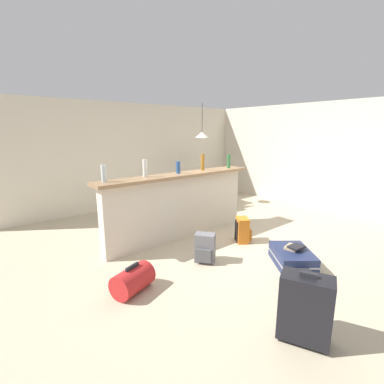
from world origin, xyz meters
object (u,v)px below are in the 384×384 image
Objects in this scene: dining_chair_near_partition at (216,188)px; backpack_orange at (243,230)px; bottle_clear at (104,173)px; book_stack at (294,247)px; duffel_bag_red at (133,280)px; pendant_lamp at (202,135)px; bottle_amber at (203,162)px; backpack_grey at (205,248)px; dining_table at (200,179)px; suitcase_upright_black at (305,308)px; suitcase_flat_navy at (292,257)px; bottle_white at (145,168)px; bottle_green at (229,161)px; bottle_blue at (178,167)px.

dining_chair_near_partition is 2.21× the size of backpack_orange.
book_stack is (1.91, -1.91, -1.01)m from bottle_clear.
duffel_bag_red is (-0.18, -1.10, -1.11)m from bottle_clear.
pendant_lamp is 3.03m from backpack_orange.
bottle_amber is 1.17× the size of book_stack.
backpack_grey is at bearing -130.04° from bottle_amber.
dining_table is 1.18× the size of dining_chair_near_partition.
dining_table reaches higher than suitcase_upright_black.
suitcase_flat_navy is at bearing -96.14° from backpack_orange.
pendant_lamp is (0.07, 0.03, 1.11)m from dining_table.
suitcase_upright_black is (-0.04, -2.77, -0.95)m from bottle_white.
pendant_lamp is 1.01× the size of suitcase_flat_navy.
backpack_grey is (-0.89, 0.85, 0.09)m from suitcase_flat_navy.
duffel_bag_red is at bearing -178.11° from backpack_grey.
pendant_lamp reaches higher than bottle_clear.
duffel_bag_red is at bearing -142.65° from pendant_lamp.
bottle_clear reaches higher than dining_table.
pendant_lamp is at bearing 23.05° from dining_table.
bottle_green is 0.63× the size of backpack_orange.
dining_table is 2.59m from backpack_orange.
bottle_clear is at bearing 178.10° from bottle_green.
bottle_blue is at bearing -154.02° from dining_chair_near_partition.
duffel_bag_red is (-0.80, 1.68, -0.18)m from suitcase_upright_black.
duffel_bag_red is (-0.85, -1.09, -1.13)m from bottle_white.
pendant_lamp is at bearing 70.01° from book_stack.
suitcase_flat_navy is at bearing -21.63° from duffel_bag_red.
bottle_amber reaches higher than bottle_green.
bottle_clear is 1.57m from duffel_bag_red.
backpack_grey is at bearing 136.11° from suitcase_flat_navy.
suitcase_flat_navy is at bearing -90.10° from bottle_amber.
bottle_white is at bearing 89.13° from suitcase_upright_black.
backpack_grey is 1.25m from book_stack.
bottle_clear is 0.36× the size of suitcase_upright_black.
bottle_clear is 0.29× the size of suitcase_flat_navy.
bottle_white reaches higher than dining_chair_near_partition.
bottle_clear is 1.18× the size of bottle_blue.
bottle_clear reaches higher than dining_chair_near_partition.
bottle_blue is 2.07m from dining_chair_near_partition.
suitcase_upright_black reaches higher than book_stack.
suitcase_upright_black is at bearing -146.03° from book_stack.
suitcase_upright_black is (-2.42, -3.61, -0.19)m from dining_chair_near_partition.
backpack_orange is at bearing 83.86° from suitcase_flat_navy.
suitcase_flat_navy is 2.03× the size of backpack_grey.
bottle_clear reaches higher than duffel_bag_red.
book_stack is (-0.07, -0.99, 0.05)m from backpack_orange.
bottle_green is 2.08m from backpack_grey.
pendant_lamp is 3.92m from suitcase_flat_navy.
bottle_green is 1.45m from backpack_orange.
suitcase_upright_black is 2.64× the size of book_stack.
backpack_grey is (-1.00, -0.14, 0.00)m from backpack_orange.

